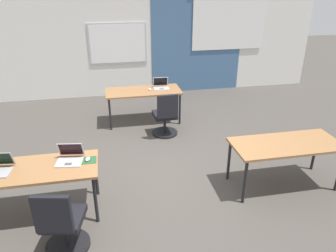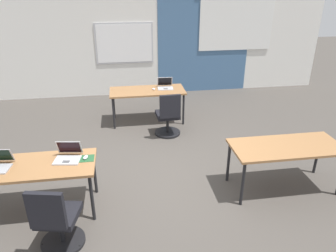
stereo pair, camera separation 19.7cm
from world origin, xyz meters
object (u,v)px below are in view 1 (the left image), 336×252
object	(u,v)px
laptop_near_left_inner	(70,158)
chair_near_left_inner	(62,226)
laptop_far_right	(161,86)
mouse_far_right	(150,89)
desk_near_left	(34,172)
desk_far_center	(143,93)
mouse_near_left_inner	(88,159)
chair_far_right	(166,118)
desk_near_right	(286,147)

from	to	relation	value
laptop_near_left_inner	chair_near_left_inner	world-z (taller)	laptop_near_left_inner
laptop_far_right	mouse_far_right	bearing A→B (deg)	-161.34
desk_near_left	desk_far_center	distance (m)	3.30
desk_near_left	mouse_near_left_inner	xyz separation A→B (m)	(0.67, 0.06, 0.08)
mouse_far_right	chair_near_left_inner	xyz separation A→B (m)	(-1.51, -3.55, -0.36)
laptop_far_right	chair_near_left_inner	size ratio (longest dim) A/B	0.38
laptop_far_right	mouse_near_left_inner	size ratio (longest dim) A/B	3.14
desk_far_center	mouse_near_left_inner	world-z (taller)	mouse_near_left_inner
laptop_near_left_inner	laptop_far_right	bearing A→B (deg)	67.21
desk_far_center	laptop_near_left_inner	distance (m)	3.01
laptop_far_right	desk_far_center	bearing A→B (deg)	-165.38
mouse_far_right	mouse_near_left_inner	distance (m)	3.00
chair_near_left_inner	laptop_near_left_inner	bearing A→B (deg)	-82.78
desk_far_center	chair_far_right	world-z (taller)	chair_far_right
mouse_far_right	desk_near_right	bearing A→B (deg)	-60.15
laptop_near_left_inner	chair_near_left_inner	size ratio (longest dim) A/B	0.41
mouse_far_right	chair_near_left_inner	bearing A→B (deg)	-113.06
laptop_far_right	chair_far_right	bearing A→B (deg)	-90.77
desk_near_right	mouse_far_right	bearing A→B (deg)	119.85
desk_near_left	desk_far_center	world-z (taller)	same
desk_near_left	mouse_near_left_inner	bearing A→B (deg)	5.51
desk_far_center	chair_near_left_inner	world-z (taller)	chair_near_left_inner
chair_far_right	laptop_near_left_inner	world-z (taller)	laptop_near_left_inner
desk_near_left	laptop_far_right	bearing A→B (deg)	53.23
desk_near_left	laptop_near_left_inner	size ratio (longest dim) A/B	4.29
desk_near_right	chair_near_left_inner	size ratio (longest dim) A/B	1.74
desk_near_left	chair_far_right	xyz separation A→B (m)	(2.09, 2.02, -0.28)
desk_near_left	laptop_far_right	world-z (taller)	laptop_far_right
desk_far_center	laptop_far_right	bearing A→B (deg)	11.08
mouse_near_left_inner	laptop_far_right	bearing A→B (deg)	62.29
laptop_far_right	mouse_near_left_inner	distance (m)	3.18
mouse_near_left_inner	mouse_far_right	bearing A→B (deg)	66.10
chair_far_right	desk_far_center	bearing A→B (deg)	-69.59
desk_near_left	desk_far_center	bearing A→B (deg)	57.99
chair_far_right	laptop_near_left_inner	distance (m)	2.56
chair_far_right	mouse_near_left_inner	size ratio (longest dim) A/B	8.28
mouse_far_right	desk_near_left	bearing A→B (deg)	-123.93
desk_near_left	mouse_near_left_inner	size ratio (longest dim) A/B	14.40
desk_near_right	laptop_far_right	world-z (taller)	laptop_far_right
desk_far_center	mouse_near_left_inner	size ratio (longest dim) A/B	14.40
desk_near_left	chair_near_left_inner	bearing A→B (deg)	-62.85
desk_near_left	mouse_near_left_inner	world-z (taller)	mouse_near_left_inner
mouse_near_left_inner	laptop_near_left_inner	bearing A→B (deg)	172.59
mouse_far_right	chair_far_right	xyz separation A→B (m)	(0.20, -0.79, -0.36)
desk_far_center	chair_near_left_inner	distance (m)	3.81
desk_near_right	desk_far_center	size ratio (longest dim) A/B	1.00
laptop_far_right	chair_far_right	xyz separation A→B (m)	(-0.06, -0.86, -0.39)
desk_far_center	mouse_far_right	bearing A→B (deg)	3.15
chair_near_left_inner	desk_near_right	bearing A→B (deg)	-154.83
laptop_far_right	chair_near_left_inner	world-z (taller)	laptop_far_right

